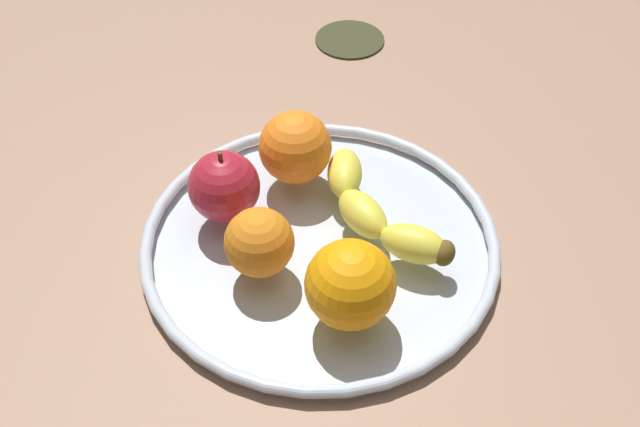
# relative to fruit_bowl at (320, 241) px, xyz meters

# --- Properties ---
(ground_plane) EXTENTS (1.62, 1.62, 0.04)m
(ground_plane) POSITION_rel_fruit_bowl_xyz_m (0.00, 0.00, -0.03)
(ground_plane) COLOR #9B745E
(fruit_bowl) EXTENTS (0.35, 0.35, 0.02)m
(fruit_bowl) POSITION_rel_fruit_bowl_xyz_m (0.00, 0.00, 0.00)
(fruit_bowl) COLOR silver
(fruit_bowl) RESTS_ON ground_plane
(banana) EXTENTS (0.19, 0.08, 0.04)m
(banana) POSITION_rel_fruit_bowl_xyz_m (0.02, 0.05, 0.03)
(banana) COLOR yellow
(banana) RESTS_ON fruit_bowl
(apple) EXTENTS (0.07, 0.07, 0.08)m
(apple) POSITION_rel_fruit_bowl_xyz_m (-0.08, -0.05, 0.04)
(apple) COLOR #AC2030
(apple) RESTS_ON fruit_bowl
(orange_back_left) EXTENTS (0.08, 0.08, 0.08)m
(orange_back_left) POSITION_rel_fruit_bowl_xyz_m (0.09, -0.04, 0.05)
(orange_back_left) COLOR orange
(orange_back_left) RESTS_ON fruit_bowl
(orange_center) EXTENTS (0.07, 0.07, 0.07)m
(orange_center) POSITION_rel_fruit_bowl_xyz_m (-0.08, 0.04, 0.05)
(orange_center) COLOR orange
(orange_center) RESTS_ON fruit_bowl
(orange_front_right) EXTENTS (0.06, 0.06, 0.06)m
(orange_front_right) POSITION_rel_fruit_bowl_xyz_m (-0.01, -0.07, 0.04)
(orange_front_right) COLOR orange
(orange_front_right) RESTS_ON fruit_bowl
(ambient_coaster) EXTENTS (0.09, 0.09, 0.01)m
(ambient_coaster) POSITION_rel_fruit_bowl_xyz_m (-0.25, 0.27, -0.01)
(ambient_coaster) COLOR #32351D
(ambient_coaster) RESTS_ON ground_plane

